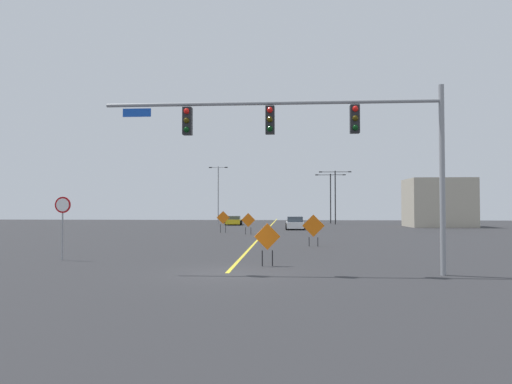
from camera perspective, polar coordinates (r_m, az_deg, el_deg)
The scene contains 14 objects.
ground at distance 17.92m, azimuth -3.54°, elevation -9.81°, with size 137.75×137.75×0.00m, color #2D2D30.
road_centre_stripe at distance 55.96m, azimuth 1.59°, elevation -4.32°, with size 0.16×76.53×0.01m.
traffic_signal_assembly at distance 17.82m, azimuth 7.40°, elevation 7.19°, with size 12.71×0.44×6.99m.
stop_sign at distance 23.72m, azimuth -22.40°, elevation -2.67°, with size 0.76×0.07×2.96m.
street_lamp_near_right at distance 70.30m, azimuth 9.03°, elevation -0.14°, with size 4.47×0.24×7.33m.
street_lamp_mid_left at distance 66.50m, azimuth 9.58°, elevation 0.02°, with size 4.49×0.24×7.49m.
street_lamp_mid_right at distance 71.79m, azimuth -4.60°, elevation 0.24°, with size 2.86×0.24×8.61m.
construction_sign_right_shoulder at distance 45.11m, azimuth -4.01°, elevation -3.26°, with size 1.24×0.22×2.07m.
construction_sign_median_near at distance 19.85m, azimuth 1.38°, elevation -5.74°, with size 1.09×0.29×1.80m.
construction_sign_median_far at distance 42.20m, azimuth -0.95°, elevation -3.53°, with size 1.25×0.13×1.92m.
construction_sign_left_lane at distance 29.87m, azimuth 6.97°, elevation -4.21°, with size 1.40×0.25×2.00m.
car_yellow_approaching at distance 63.82m, azimuth -2.72°, elevation -3.49°, with size 2.31×4.27×1.22m.
car_white_near at distance 51.64m, azimuth 4.73°, elevation -3.79°, with size 2.08×4.48×1.41m.
roadside_building_east at distance 62.02m, azimuth 21.23°, elevation -1.23°, with size 7.48×6.24×5.91m.
Camera 1 is at (2.31, -17.59, 2.51)m, focal length 33.00 mm.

